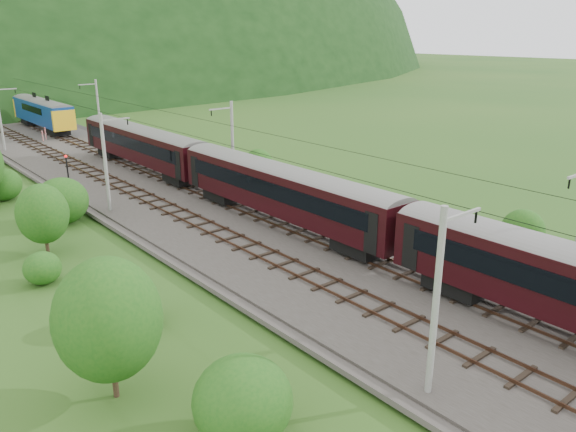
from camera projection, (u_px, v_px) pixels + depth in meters
ground at (507, 346)px, 26.97m from camera, size 600.00×600.00×0.00m
railbed at (355, 277)px, 34.21m from camera, size 14.00×220.00×0.30m
track_left at (327, 284)px, 32.68m from camera, size 2.40×220.00×0.27m
track_right at (382, 264)px, 35.61m from camera, size 2.40×220.00×0.27m
catenary_left at (106, 160)px, 45.17m from camera, size 2.54×192.28×8.00m
catenary_right at (232, 142)px, 52.61m from camera, size 2.54×192.28×8.00m
overhead_wires at (360, 166)px, 32.04m from camera, size 4.83×198.00×0.03m
train at (410, 223)px, 33.14m from camera, size 3.08×146.97×5.37m
hazard_post_near at (43, 136)px, 75.42m from camera, size 0.15×0.15×1.42m
hazard_post_far at (46, 133)px, 76.48m from camera, size 0.18×0.18×1.70m
signal at (67, 164)px, 56.40m from camera, size 0.26×0.26×2.32m
vegetation_left at (40, 228)px, 35.45m from camera, size 10.25×147.70×7.05m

